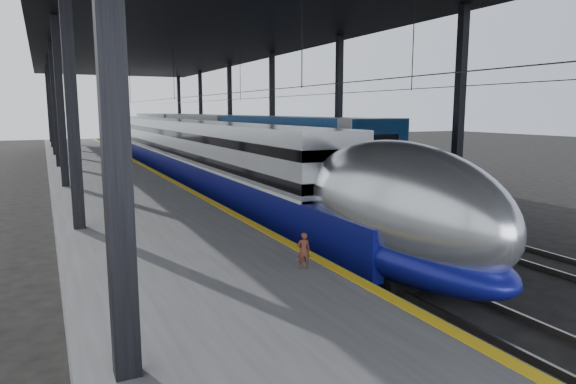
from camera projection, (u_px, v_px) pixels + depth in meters
ground at (318, 279)px, 14.23m from camera, size 160.00×160.00×0.00m
platform at (105, 181)px, 30.50m from camera, size 6.00×80.00×1.00m
yellow_strip at (152, 170)px, 31.61m from camera, size 0.30×80.00×0.01m
rails at (232, 180)px, 33.96m from camera, size 6.52×80.00×0.16m
canopy at (190, 37)px, 31.44m from camera, size 18.00×75.00×9.47m
tgv_train at (171, 148)px, 38.69m from camera, size 2.78×65.20×3.98m
second_train at (206, 137)px, 47.45m from camera, size 3.12×56.05×4.30m
child at (304, 251)px, 11.87m from camera, size 0.36×0.28×0.86m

